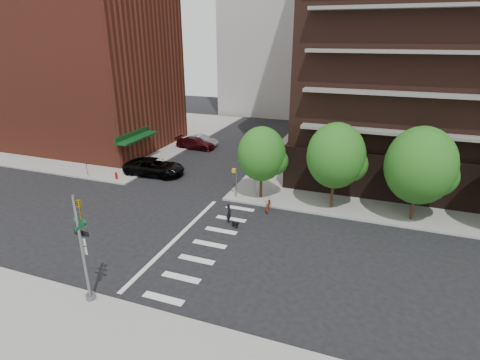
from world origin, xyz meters
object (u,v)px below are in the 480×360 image
Objects in this scene: parked_car_black at (154,167)px; parked_car_silver at (202,140)px; fire_hydrant at (116,175)px; scooter at (269,205)px; traffic_signal at (84,258)px; dog_walker at (229,213)px; parked_car_maroon at (196,143)px.

parked_car_black is 1.46× the size of parked_car_silver.
scooter is (15.78, -1.30, -0.06)m from fire_hydrant.
scooter is at bearing 67.66° from traffic_signal.
fire_hydrant is 0.48× the size of dog_walker.
fire_hydrant is at bearing 130.89° from parked_car_black.
fire_hydrant is 0.15× the size of parked_car_maroon.
parked_car_black is 11.46m from parked_car_silver.
traffic_signal reaches higher than fire_hydrant.
fire_hydrant is 0.12× the size of parked_car_black.
traffic_signal is at bearing -56.74° from fire_hydrant.
traffic_signal is 29.02m from parked_car_maroon.
parked_car_black is 9.95m from parked_car_maroon.
parked_car_maroon reaches higher than parked_car_silver.
scooter is at bearing -136.42° from parked_car_silver.
dog_walker reaches higher than parked_car_maroon.
traffic_signal is 8.20× the size of fire_hydrant.
dog_walker reaches higher than fire_hydrant.
parked_car_silver is at bearing 80.18° from fire_hydrant.
scooter is 3.78m from dog_walker.
traffic_signal is at bearing -162.81° from parked_car_silver.
parked_car_black is at bearing 155.37° from scooter.
traffic_signal reaches higher than dog_walker.
fire_hydrant is (-10.03, 15.29, -2.15)m from traffic_signal.
fire_hydrant is at bearing 168.89° from parked_car_maroon.
parked_car_silver is at bearing 104.46° from traffic_signal.
traffic_signal reaches higher than parked_car_maroon.
parked_car_maroon is 19.36m from scooter.
scooter is (13.47, -13.91, -0.22)m from parked_car_maroon.
parked_car_black is at bearing -176.29° from parked_car_silver.
parked_car_black reaches higher than parked_car_maroon.
traffic_signal is 30.45m from parked_car_silver.
parked_car_black reaches higher than fire_hydrant.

